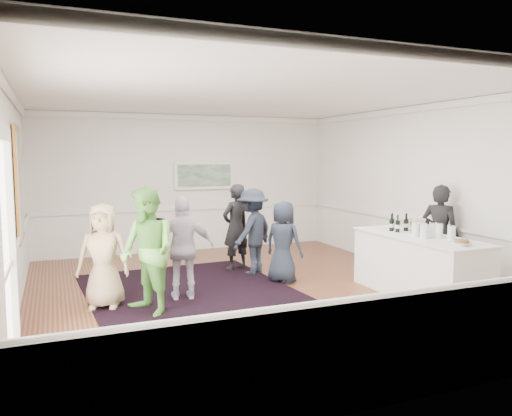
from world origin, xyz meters
name	(u,v)px	position (x,y,z in m)	size (l,w,h in m)	color
floor	(249,292)	(0.00, 0.00, 0.00)	(8.00, 8.00, 0.00)	brown
ceiling	(249,96)	(0.00, 0.00, 3.20)	(7.00, 8.00, 0.02)	white
wall_left	(10,203)	(-3.50, 0.00, 1.60)	(0.02, 8.00, 3.20)	white
wall_right	(421,190)	(3.50, 0.00, 1.60)	(0.02, 8.00, 3.20)	white
wall_back	(187,183)	(0.00, 4.00, 1.60)	(7.00, 0.02, 3.20)	white
wall_front	(413,229)	(0.00, -4.00, 1.60)	(7.00, 0.02, 3.20)	white
wainscoting	(249,262)	(0.00, 0.00, 0.50)	(7.00, 8.00, 1.00)	white
mirror	(19,184)	(-3.45, 1.30, 1.80)	(0.05, 1.25, 1.85)	#D58C3E
doorway	(3,238)	(-3.45, -1.90, 1.42)	(0.10, 1.78, 2.56)	white
landscape_painting	(204,175)	(0.40, 3.95, 1.78)	(1.44, 0.06, 0.66)	white
area_rug	(194,294)	(-0.89, 0.17, 0.01)	(3.24, 4.25, 0.02)	black
serving_table	(419,266)	(2.42, -1.26, 0.49)	(0.92, 2.43, 0.98)	white
bartender	(440,235)	(3.20, -0.85, 0.88)	(0.64, 0.42, 1.76)	black
guest_tan	(103,256)	(-2.30, 0.01, 0.78)	(0.76, 0.50, 1.56)	tan
guest_green	(147,251)	(-1.75, -0.55, 0.91)	(0.88, 0.69, 1.81)	#63B046
guest_lilac	(184,248)	(-1.10, -0.02, 0.81)	(0.95, 0.40, 1.63)	#C0B3C8
guest_dark_a	(253,231)	(0.54, 1.20, 0.81)	(1.05, 0.60, 1.63)	#1F2633
guest_dark_b	(236,227)	(0.36, 1.63, 0.85)	(0.62, 0.41, 1.70)	black
guest_navy	(283,242)	(0.81, 0.40, 0.72)	(0.71, 0.46, 1.45)	#1F2633
wine_bottles	(399,222)	(2.43, -0.72, 1.14)	(0.36, 0.30, 0.31)	black
juice_pitchers	(433,231)	(2.43, -1.54, 1.10)	(0.36, 0.62, 0.24)	#68B440
ice_bucket	(418,227)	(2.51, -1.10, 1.10)	(0.26, 0.26, 0.24)	silver
nut_bowl	(462,243)	(2.40, -2.17, 1.02)	(0.24, 0.24, 0.08)	white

